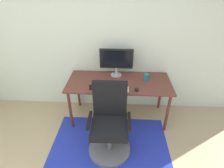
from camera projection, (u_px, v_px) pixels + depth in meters
name	position (u px, v px, depth m)	size (l,w,h in m)	color
wall_back	(103.00, 38.00, 2.92)	(6.00, 0.10, 2.60)	silver
area_rug	(110.00, 144.00, 2.69)	(1.72, 1.14, 0.01)	#2333AB
desk	(119.00, 85.00, 2.88)	(1.64, 0.70, 0.73)	brown
monitor	(116.00, 60.00, 2.88)	(0.54, 0.18, 0.46)	#B2B2B7
keyboard	(114.00, 89.00, 2.64)	(0.43, 0.13, 0.02)	white
computer_mouse	(137.00, 89.00, 2.61)	(0.06, 0.10, 0.03)	black
coffee_cup	(146.00, 77.00, 2.86)	(0.08, 0.08, 0.10)	#16788A
cell_phone	(91.00, 87.00, 2.69)	(0.07, 0.14, 0.01)	black
office_chair	(110.00, 127.00, 2.45)	(0.59, 0.59, 1.04)	slate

